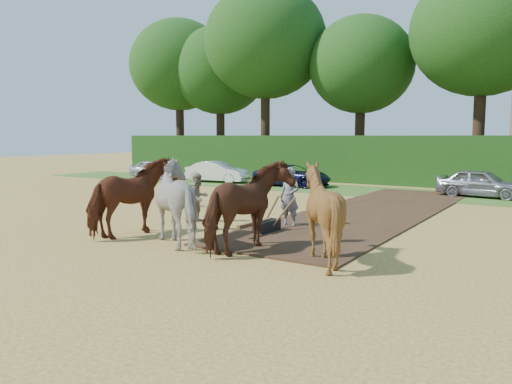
{
  "coord_description": "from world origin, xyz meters",
  "views": [
    {
      "loc": [
        8.11,
        -11.65,
        2.99
      ],
      "look_at": [
        0.54,
        0.14,
        1.4
      ],
      "focal_mm": 35.0,
      "sensor_mm": 36.0,
      "label": 1
    }
  ],
  "objects_px": {
    "plough_team": "(219,204)",
    "parked_cars": "(321,177)",
    "spectator_near": "(198,198)",
    "spectator_far": "(172,188)"
  },
  "relations": [
    {
      "from": "plough_team",
      "to": "parked_cars",
      "type": "relative_size",
      "value": 0.26
    },
    {
      "from": "spectator_near",
      "to": "plough_team",
      "type": "height_order",
      "value": "plough_team"
    },
    {
      "from": "spectator_near",
      "to": "spectator_far",
      "type": "relative_size",
      "value": 1.07
    },
    {
      "from": "spectator_far",
      "to": "parked_cars",
      "type": "distance_m",
      "value": 10.31
    },
    {
      "from": "spectator_near",
      "to": "parked_cars",
      "type": "xyz_separation_m",
      "value": [
        -1.13,
        12.29,
        -0.18
      ]
    },
    {
      "from": "parked_cars",
      "to": "spectator_far",
      "type": "bearing_deg",
      "value": -101.55
    },
    {
      "from": "spectator_near",
      "to": "parked_cars",
      "type": "relative_size",
      "value": 0.06
    },
    {
      "from": "spectator_far",
      "to": "plough_team",
      "type": "bearing_deg",
      "value": -148.25
    },
    {
      "from": "spectator_near",
      "to": "plough_team",
      "type": "relative_size",
      "value": 0.22
    },
    {
      "from": "spectator_near",
      "to": "plough_team",
      "type": "xyz_separation_m",
      "value": [
        2.99,
        -2.8,
        0.32
      ]
    }
  ]
}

